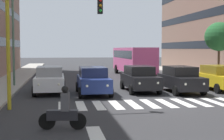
{
  "coord_description": "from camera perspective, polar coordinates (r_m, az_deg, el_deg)",
  "views": [
    {
      "loc": [
        5.12,
        15.91,
        2.86
      ],
      "look_at": [
        1.41,
        -6.26,
        1.37
      ],
      "focal_mm": 50.89,
      "sensor_mm": 36.0,
      "label": 1
    }
  ],
  "objects": [
    {
      "name": "ground_plane",
      "position": [
        16.96,
        8.25,
        -5.96
      ],
      "size": [
        180.0,
        180.0,
        0.0
      ],
      "primitive_type": "plane",
      "color": "#2D2D30"
    },
    {
      "name": "crosswalk_markings",
      "position": [
        16.96,
        8.25,
        -5.95
      ],
      "size": [
        10.35,
        2.8,
        0.01
      ],
      "color": "silver",
      "rests_on": "ground_plane"
    },
    {
      "name": "lane_arrow_1",
      "position": [
        10.86,
        -2.94,
        -11.47
      ],
      "size": [
        0.5,
        2.2,
        0.01
      ],
      "primitive_type": "cube",
      "color": "silver",
      "rests_on": "ground_plane"
    },
    {
      "name": "car_0",
      "position": [
        23.21,
        18.7,
        -1.29
      ],
      "size": [
        2.02,
        4.44,
        1.72
      ],
      "color": "gold",
      "rests_on": "ground_plane"
    },
    {
      "name": "car_1",
      "position": [
        21.36,
        12.21,
        -1.6
      ],
      "size": [
        2.02,
        4.44,
        1.72
      ],
      "color": "black",
      "rests_on": "ground_plane"
    },
    {
      "name": "car_2",
      "position": [
        21.43,
        4.97,
        -1.51
      ],
      "size": [
        2.02,
        4.44,
        1.72
      ],
      "color": "black",
      "rests_on": "ground_plane"
    },
    {
      "name": "car_3",
      "position": [
        20.0,
        -3.42,
        -1.88
      ],
      "size": [
        2.02,
        4.44,
        1.72
      ],
      "color": "navy",
      "rests_on": "ground_plane"
    },
    {
      "name": "car_4",
      "position": [
        21.01,
        -11.11,
        -1.67
      ],
      "size": [
        2.02,
        4.44,
        1.72
      ],
      "color": "silver",
      "rests_on": "ground_plane"
    },
    {
      "name": "bus_behind_traffic",
      "position": [
        34.34,
        3.78,
        2.12
      ],
      "size": [
        2.78,
        10.5,
        3.0
      ],
      "color": "#DB5193",
      "rests_on": "ground_plane"
    },
    {
      "name": "motorcycle_with_rider",
      "position": [
        11.47,
        -8.72,
        -7.39
      ],
      "size": [
        1.7,
        0.42,
        1.57
      ],
      "color": "black",
      "rests_on": "ground_plane"
    },
    {
      "name": "traffic_light_gantry",
      "position": [
        15.49,
        -13.4,
        6.85
      ],
      "size": [
        4.54,
        0.36,
        5.5
      ],
      "color": "#AD991E",
      "rests_on": "ground_plane"
    },
    {
      "name": "street_lamp_right",
      "position": [
        24.79,
        -16.06,
        8.45
      ],
      "size": [
        3.53,
        0.28,
        7.8
      ],
      "color": "#4C6B56",
      "rests_on": "sidewalk_right"
    },
    {
      "name": "street_tree_1",
      "position": [
        30.54,
        18.7,
        5.68
      ],
      "size": [
        2.63,
        2.63,
        5.15
      ],
      "color": "#513823",
      "rests_on": "sidewalk_left"
    }
  ]
}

